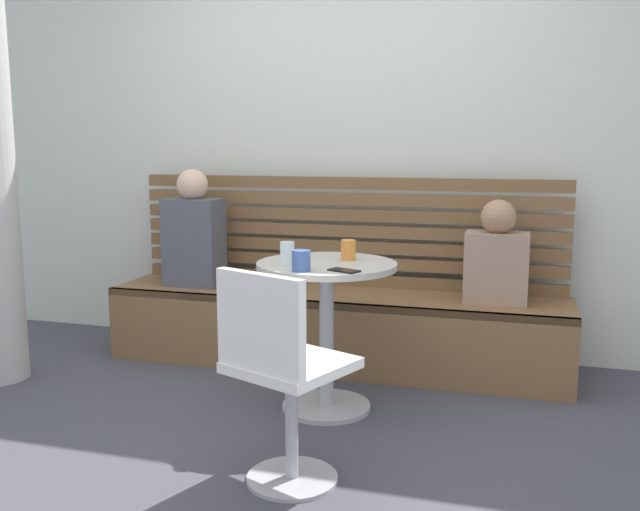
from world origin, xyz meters
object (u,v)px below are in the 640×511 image
Objects in this scene: cup_water_clear at (287,253)px; cafe_table at (327,307)px; booth_bench at (334,329)px; phone_on_table at (344,270)px; cup_tumbler_orange at (348,250)px; white_chair at (280,370)px; cup_mug_blue at (301,261)px; person_child_left at (497,258)px; person_adult at (194,234)px.

cafe_table is at bearing 35.54° from cup_water_clear.
cafe_table is 0.34m from cup_water_clear.
booth_bench is 1.06m from phone_on_table.
cup_tumbler_orange reaches higher than cafe_table.
phone_on_table is (0.28, -0.88, 0.52)m from booth_bench.
white_chair reaches higher than phone_on_table.
cup_water_clear is (-0.02, -0.79, 0.57)m from booth_bench.
person_child_left is at bearing 48.80° from cup_mug_blue.
white_chair and cup_water_clear have the same top height.
cup_water_clear reaches higher than cup_mug_blue.
cafe_table is at bearing 56.68° from phone_on_table.
person_adult is 1.17m from cup_water_clear.
cup_water_clear is at bearing -91.19° from booth_bench.
white_chair is at bearing -166.06° from phone_on_table.
white_chair is at bearing -92.36° from cup_tumbler_orange.
cup_tumbler_orange reaches higher than phone_on_table.
person_adult is 1.81m from person_child_left.
white_chair is 6.07× the size of phone_on_table.
phone_on_table is (0.19, 0.04, -0.04)m from cup_mug_blue.
person_adult reaches higher than cup_tumbler_orange.
cup_water_clear is 0.79× the size of phone_on_table.
cup_mug_blue reaches higher than cafe_table.
white_chair is 7.73× the size of cup_water_clear.
cup_water_clear is 0.32m from phone_on_table.
white_chair is 1.49× the size of person_child_left.
phone_on_table is at bearing -79.69° from cup_tumbler_orange.
phone_on_table reaches higher than booth_bench.
person_adult is (-0.89, -0.01, 0.54)m from booth_bench.
cup_mug_blue is 0.37m from cup_tumbler_orange.
cafe_table is 1.05m from person_child_left.
phone_on_table is at bearing 13.34° from cup_mug_blue.
booth_bench is 24.55× the size of cup_water_clear.
cafe_table is 7.79× the size of cup_mug_blue.
white_chair is 0.67m from phone_on_table.
person_child_left reaches higher than cup_tumbler_orange.
person_adult is at bearing -179.15° from person_child_left.
person_child_left reaches higher than phone_on_table.
person_child_left is (0.73, 1.50, 0.22)m from white_chair.
cup_tumbler_orange is at bearing -139.29° from person_child_left.
booth_bench is at bearing 97.34° from white_chair.
person_adult reaches higher than white_chair.
cup_mug_blue is at bearing -131.20° from person_child_left.
booth_bench is 0.75m from cafe_table.
cup_tumbler_orange is (0.08, 0.10, 0.27)m from cafe_table.
cup_water_clear is at bearing 129.65° from cup_mug_blue.
cup_tumbler_orange is at bearing 87.64° from white_chair.
person_child_left reaches higher than cafe_table.
cup_water_clear reaches higher than phone_on_table.
cup_water_clear is (-0.16, -0.11, 0.28)m from cafe_table.
cup_tumbler_orange is at bearing 40.83° from cup_water_clear.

